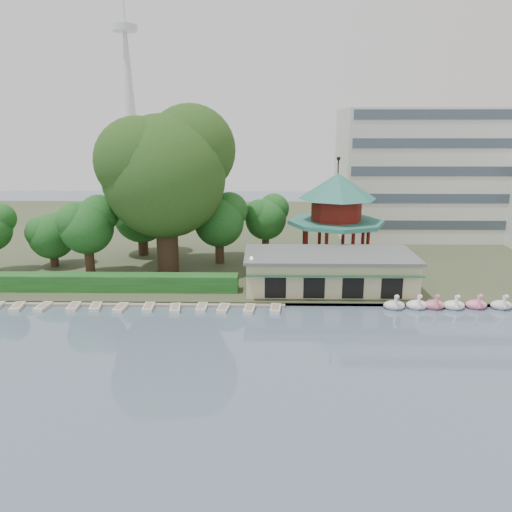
{
  "coord_description": "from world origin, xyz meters",
  "views": [
    {
      "loc": [
        2.87,
        -31.01,
        17.81
      ],
      "look_at": [
        2.0,
        18.0,
        5.0
      ],
      "focal_mm": 35.0,
      "sensor_mm": 36.0,
      "label": 1
    }
  ],
  "objects_px": {
    "dock": "(120,303)",
    "pavilion": "(336,210)",
    "big_tree": "(166,168)",
    "boathouse": "(329,270)"
  },
  "relations": [
    {
      "from": "pavilion",
      "to": "big_tree",
      "type": "xyz_separation_m",
      "value": [
        -20.8,
        -3.76,
        5.53
      ]
    },
    {
      "from": "dock",
      "to": "pavilion",
      "type": "bearing_deg",
      "value": 31.66
    },
    {
      "from": "pavilion",
      "to": "big_tree",
      "type": "bearing_deg",
      "value": -169.74
    },
    {
      "from": "big_tree",
      "to": "pavilion",
      "type": "bearing_deg",
      "value": 10.26
    },
    {
      "from": "boathouse",
      "to": "big_tree",
      "type": "bearing_deg",
      "value": 161.58
    },
    {
      "from": "pavilion",
      "to": "big_tree",
      "type": "relative_size",
      "value": 0.67
    },
    {
      "from": "dock",
      "to": "big_tree",
      "type": "relative_size",
      "value": 1.69
    },
    {
      "from": "pavilion",
      "to": "boathouse",
      "type": "bearing_deg",
      "value": -101.28
    },
    {
      "from": "dock",
      "to": "boathouse",
      "type": "xyz_separation_m",
      "value": [
        22.0,
        4.77,
        2.25
      ]
    },
    {
      "from": "dock",
      "to": "pavilion",
      "type": "relative_size",
      "value": 2.52
    }
  ]
}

